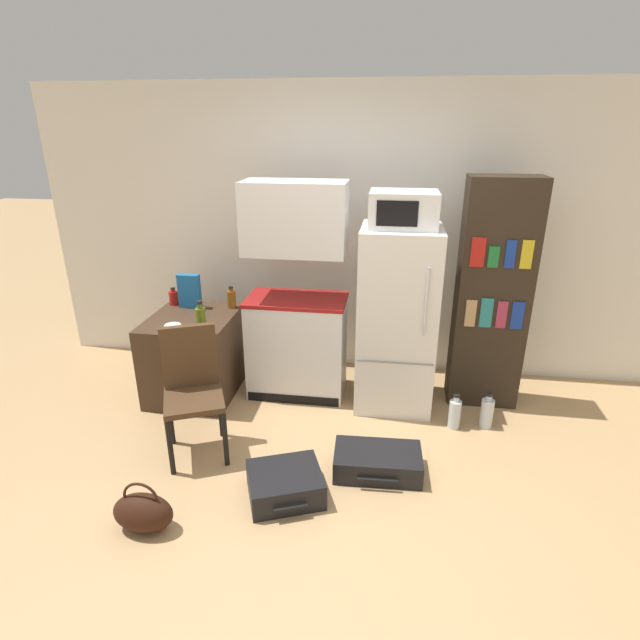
{
  "coord_description": "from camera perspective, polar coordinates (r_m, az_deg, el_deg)",
  "views": [
    {
      "loc": [
        0.27,
        -2.51,
        2.23
      ],
      "look_at": [
        -0.23,
        0.85,
        0.89
      ],
      "focal_mm": 28.0,
      "sensor_mm": 36.0,
      "label": 1
    }
  ],
  "objects": [
    {
      "name": "ground_plane",
      "position": [
        3.37,
        1.84,
        -19.91
      ],
      "size": [
        24.0,
        24.0,
        0.0
      ],
      "primitive_type": "plane",
      "color": "tan"
    },
    {
      "name": "wall_back",
      "position": [
        4.61,
        7.5,
        9.6
      ],
      "size": [
        6.4,
        0.1,
        2.58
      ],
      "color": "white",
      "rests_on": "ground_plane"
    },
    {
      "name": "side_table",
      "position": [
        4.47,
        -14.13,
        -3.91
      ],
      "size": [
        0.69,
        0.8,
        0.71
      ],
      "color": "#422D1E",
      "rests_on": "ground_plane"
    },
    {
      "name": "kitchen_hutch",
      "position": [
        4.18,
        -2.69,
        1.98
      ],
      "size": [
        0.83,
        0.5,
        1.82
      ],
      "color": "white",
      "rests_on": "ground_plane"
    },
    {
      "name": "refrigerator",
      "position": [
        4.08,
        8.76,
        0.07
      ],
      "size": [
        0.62,
        0.63,
        1.5
      ],
      "color": "white",
      "rests_on": "ground_plane"
    },
    {
      "name": "microwave",
      "position": [
        3.85,
        9.51,
        12.37
      ],
      "size": [
        0.51,
        0.4,
        0.27
      ],
      "color": "silver",
      "rests_on": "refrigerator"
    },
    {
      "name": "bookshelf",
      "position": [
        4.24,
        19.06,
        2.61
      ],
      "size": [
        0.56,
        0.32,
        1.87
      ],
      "color": "#2D2319",
      "rests_on": "ground_plane"
    },
    {
      "name": "bottle_olive_oil",
      "position": [
        3.92,
        -13.44,
        -0.05
      ],
      "size": [
        0.08,
        0.08,
        0.27
      ],
      "color": "#566619",
      "rests_on": "side_table"
    },
    {
      "name": "bottle_amber_beer",
      "position": [
        4.46,
        -10.08,
        2.43
      ],
      "size": [
        0.08,
        0.08,
        0.19
      ],
      "color": "brown",
      "rests_on": "side_table"
    },
    {
      "name": "bottle_ketchup_red",
      "position": [
        4.66,
        -16.39,
        2.5
      ],
      "size": [
        0.08,
        0.08,
        0.16
      ],
      "color": "#AD1914",
      "rests_on": "side_table"
    },
    {
      "name": "bowl",
      "position": [
        4.12,
        -16.48,
        -0.76
      ],
      "size": [
        0.13,
        0.13,
        0.04
      ],
      "color": "silver",
      "rests_on": "side_table"
    },
    {
      "name": "cereal_box",
      "position": [
        4.53,
        -14.69,
        3.22
      ],
      "size": [
        0.19,
        0.07,
        0.3
      ],
      "color": "#1E66A8",
      "rests_on": "side_table"
    },
    {
      "name": "chair",
      "position": [
        3.64,
        -14.41,
        -6.79
      ],
      "size": [
        0.53,
        0.53,
        0.93
      ],
      "rotation": [
        0.0,
        0.0,
        0.42
      ],
      "color": "black",
      "rests_on": "ground_plane"
    },
    {
      "name": "suitcase_large_flat",
      "position": [
        3.35,
        -4.03,
        -18.26
      ],
      "size": [
        0.57,
        0.53,
        0.18
      ],
      "rotation": [
        0.0,
        0.0,
        0.38
      ],
      "color": "black",
      "rests_on": "ground_plane"
    },
    {
      "name": "suitcase_small_flat",
      "position": [
        3.55,
        6.59,
        -15.8
      ],
      "size": [
        0.6,
        0.39,
        0.16
      ],
      "rotation": [
        0.0,
        0.0,
        0.04
      ],
      "color": "black",
      "rests_on": "ground_plane"
    },
    {
      "name": "handbag",
      "position": [
        3.27,
        -19.57,
        -19.99
      ],
      "size": [
        0.36,
        0.2,
        0.33
      ],
      "color": "#33190F",
      "rests_on": "ground_plane"
    },
    {
      "name": "water_bottle_front",
      "position": [
        4.09,
        15.14,
        -10.26
      ],
      "size": [
        0.09,
        0.09,
        0.3
      ],
      "color": "silver",
      "rests_on": "ground_plane"
    },
    {
      "name": "water_bottle_middle",
      "position": [
        4.17,
        18.53,
        -9.98
      ],
      "size": [
        0.1,
        0.1,
        0.3
      ],
      "color": "silver",
      "rests_on": "ground_plane"
    }
  ]
}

